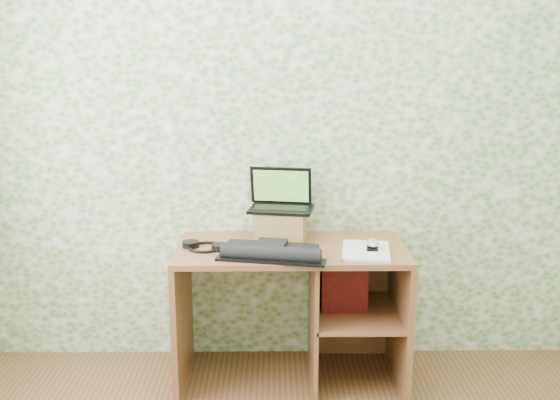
{
  "coord_description": "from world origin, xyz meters",
  "views": [
    {
      "loc": [
        -0.09,
        -1.69,
        1.72
      ],
      "look_at": [
        -0.06,
        1.39,
        1.01
      ],
      "focal_mm": 40.0,
      "sensor_mm": 36.0,
      "label": 1
    }
  ],
  "objects_px": {
    "desk": "(305,293)",
    "laptop": "(281,200)",
    "riser": "(281,225)",
    "keyboard": "(271,251)",
    "notepad": "(366,251)"
  },
  "relations": [
    {
      "from": "desk",
      "to": "riser",
      "type": "bearing_deg",
      "value": 138.37
    },
    {
      "from": "riser",
      "to": "keyboard",
      "type": "relative_size",
      "value": 0.49
    },
    {
      "from": "keyboard",
      "to": "notepad",
      "type": "relative_size",
      "value": 1.63
    },
    {
      "from": "laptop",
      "to": "keyboard",
      "type": "height_order",
      "value": "laptop"
    },
    {
      "from": "laptop",
      "to": "notepad",
      "type": "xyz_separation_m",
      "value": [
        0.43,
        -0.28,
        -0.21
      ]
    },
    {
      "from": "laptop",
      "to": "notepad",
      "type": "relative_size",
      "value": 1.11
    },
    {
      "from": "riser",
      "to": "keyboard",
      "type": "bearing_deg",
      "value": -100.12
    },
    {
      "from": "laptop",
      "to": "desk",
      "type": "bearing_deg",
      "value": -39.59
    },
    {
      "from": "desk",
      "to": "keyboard",
      "type": "xyz_separation_m",
      "value": [
        -0.18,
        -0.19,
        0.29
      ]
    },
    {
      "from": "desk",
      "to": "notepad",
      "type": "distance_m",
      "value": 0.43
    },
    {
      "from": "desk",
      "to": "riser",
      "type": "distance_m",
      "value": 0.39
    },
    {
      "from": "desk",
      "to": "laptop",
      "type": "height_order",
      "value": "laptop"
    },
    {
      "from": "riser",
      "to": "keyboard",
      "type": "height_order",
      "value": "riser"
    },
    {
      "from": "laptop",
      "to": "keyboard",
      "type": "bearing_deg",
      "value": -89.23
    },
    {
      "from": "laptop",
      "to": "keyboard",
      "type": "xyz_separation_m",
      "value": [
        -0.05,
        -0.34,
        -0.19
      ]
    }
  ]
}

